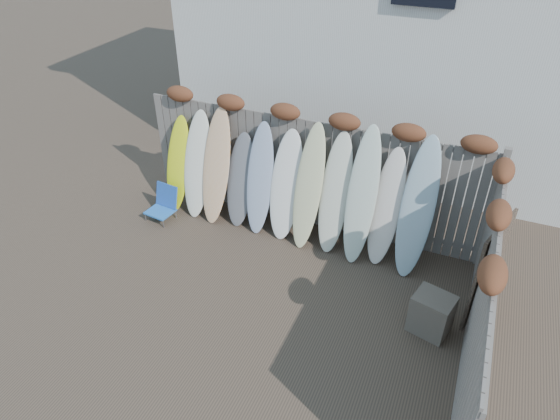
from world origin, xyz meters
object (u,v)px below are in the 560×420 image
at_px(wooden_crate, 431,314).
at_px(surfboard_0, 178,164).
at_px(lattice_panel, 488,270).
at_px(beach_chair, 163,204).

xyz_separation_m(wooden_crate, surfboard_0, (-4.88, 1.38, 0.57)).
bearing_deg(wooden_crate, lattice_panel, 47.48).
distance_m(wooden_crate, surfboard_0, 5.11).
height_order(lattice_panel, surfboard_0, surfboard_0).
height_order(beach_chair, lattice_panel, lattice_panel).
bearing_deg(beach_chair, wooden_crate, -10.25).
bearing_deg(lattice_panel, wooden_crate, -113.80).
bearing_deg(lattice_panel, beach_chair, -163.90).
xyz_separation_m(beach_chair, surfboard_0, (0.08, 0.48, 0.59)).
relative_size(beach_chair, wooden_crate, 1.02).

